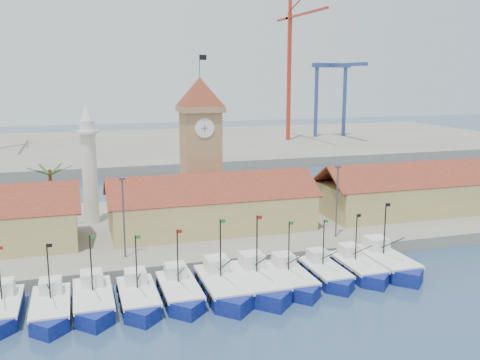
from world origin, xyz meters
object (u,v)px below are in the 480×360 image
object	(u,v)px
boat_0	(2,311)
clock_tower	(201,145)
boat_5	(223,288)
minaret	(89,163)

from	to	relation	value
boat_0	clock_tower	distance (m)	34.96
boat_0	boat_5	bearing A→B (deg)	-3.29
boat_5	minaret	world-z (taller)	minaret
clock_tower	minaret	xyz separation A→B (m)	(-15.00, 2.00, -2.23)
minaret	boat_0	bearing A→B (deg)	-109.37
clock_tower	minaret	size ratio (longest dim) A/B	1.39
boat_0	minaret	bearing A→B (deg)	70.63
boat_5	minaret	distance (m)	29.96
boat_5	clock_tower	world-z (taller)	clock_tower
boat_0	minaret	world-z (taller)	minaret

